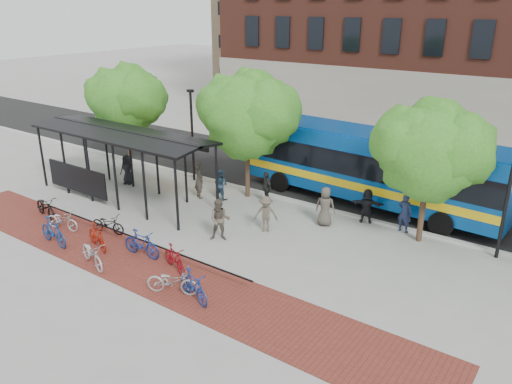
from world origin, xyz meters
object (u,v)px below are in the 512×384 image
Objects in this scene: lamp_post_right at (508,192)px; bike_5 at (97,236)px; tree_c at (433,148)px; bike_9 at (174,258)px; lamp_post_left at (192,133)px; pedestrian_8 at (220,220)px; bike_0 at (46,207)px; bike_2 at (62,220)px; pedestrian_3 at (266,214)px; pedestrian_0 at (127,169)px; bike_3 at (53,231)px; bike_10 at (172,281)px; bus at (369,163)px; pedestrian_5 at (367,206)px; pedestrian_6 at (325,206)px; bike_7 at (142,244)px; pedestrian_1 at (199,180)px; tree_a at (126,97)px; pedestrian_2 at (221,184)px; bike_4 at (108,224)px; tree_b at (249,111)px; pedestrian_7 at (405,213)px; bike_11 at (193,286)px; pedestrian_4 at (266,187)px; bike_6 at (92,254)px; bus_shelter at (120,141)px.

bike_5 is at bearing -147.27° from lamp_post_right.
bike_9 is (-6.73, -7.85, -3.56)m from tree_c.
lamp_post_left reaches higher than pedestrian_8.
bike_0 reaches higher than bike_2.
lamp_post_right reaches higher than pedestrian_3.
pedestrian_0 is at bearing 78.49° from bike_9.
bike_3 is 1.07× the size of bike_10.
bike_2 is at bearing -127.86° from bus.
lamp_post_left is at bearing -18.34° from pedestrian_5.
bike_5 is at bearing -106.87° from bike_2.
pedestrian_5 is 1.98m from pedestrian_6.
tree_c is 3.25× the size of bike_7.
pedestrian_1 is 1.05× the size of pedestrian_6.
pedestrian_8 is at bearing -23.77° from tree_a.
bike_0 is 8.37m from pedestrian_2.
pedestrian_5 is (7.27, 1.59, 0.01)m from pedestrian_2.
bike_9 is 0.86× the size of pedestrian_1.
pedestrian_5 is (12.41, 8.20, 0.27)m from bike_0.
bike_4 is 1.05× the size of pedestrian_2.
lamp_post_left is 3.25× the size of pedestrian_2.
tree_b is at bearing 180.00° from tree_c.
bike_7 is (3.76, 1.40, -0.04)m from bike_3.
bus reaches higher than pedestrian_7.
bike_5 is at bearing -100.40° from tree_b.
pedestrian_4 reaches higher than bike_11.
bus_shelter is at bearing 56.72° from bike_6.
bike_5 is at bearing 120.04° from pedestrian_1.
bike_3 is 13.62m from pedestrian_5.
bike_7 is at bearing -78.85° from bike_0.
tree_a is 12.48m from pedestrian_8.
bike_3 is 1.18× the size of bike_4.
pedestrian_3 is at bearing -14.06° from tree_a.
tree_a is 3.06× the size of bike_0.
bus_shelter is at bearing 25.39° from bike_3.
lamp_post_left is at bearing 176.50° from tree_b.
bike_2 is 6.59m from bike_9.
pedestrian_0 is (-5.14, 6.05, 0.29)m from bike_5.
tree_c reaches higher than pedestrian_0.
bike_0 is at bearing -133.74° from bus.
pedestrian_6 is at bearing 15.86° from bus_shelter.
bike_10 is (7.68, -0.97, 0.03)m from bike_2.
lamp_post_right is 2.79× the size of bike_10.
lamp_post_right is 3.09× the size of bike_4.
pedestrian_6 reaches higher than bike_3.
pedestrian_8 is (4.02, -3.20, -0.04)m from pedestrian_1.
pedestrian_3 is at bearing -51.26° from bike_0.
lamp_post_right reaches higher than bike_2.
bike_10 is 6.06m from pedestrian_3.
bike_5 is at bearing -66.70° from pedestrian_0.
bike_9 is 7.68m from pedestrian_4.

